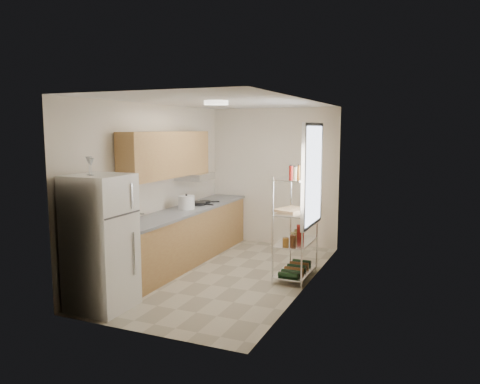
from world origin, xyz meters
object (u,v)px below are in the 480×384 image
object	(u,v)px
frying_pan_large	(197,204)
cutting_board	(292,210)
rice_cooker	(186,202)
refrigerator	(101,242)
espresso_machine	(310,200)

from	to	relation	value
frying_pan_large	cutting_board	distance (m)	1.94
rice_cooker	cutting_board	distance (m)	1.84
rice_cooker	cutting_board	xyz separation A→B (m)	(1.84, -0.09, 0.02)
refrigerator	cutting_board	xyz separation A→B (m)	(1.80, 2.10, 0.19)
rice_cooker	frying_pan_large	xyz separation A→B (m)	(-0.03, 0.43, -0.08)
refrigerator	frying_pan_large	world-z (taller)	refrigerator
refrigerator	cutting_board	world-z (taller)	refrigerator
refrigerator	espresso_machine	world-z (taller)	refrigerator
frying_pan_large	cutting_board	world-z (taller)	cutting_board
rice_cooker	frying_pan_large	size ratio (longest dim) A/B	0.93
rice_cooker	espresso_machine	distance (m)	2.05
rice_cooker	frying_pan_large	distance (m)	0.44
refrigerator	espresso_machine	xyz separation A→B (m)	(2.00, 2.40, 0.31)
espresso_machine	rice_cooker	bearing A→B (deg)	-164.85
rice_cooker	frying_pan_large	bearing A→B (deg)	93.97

